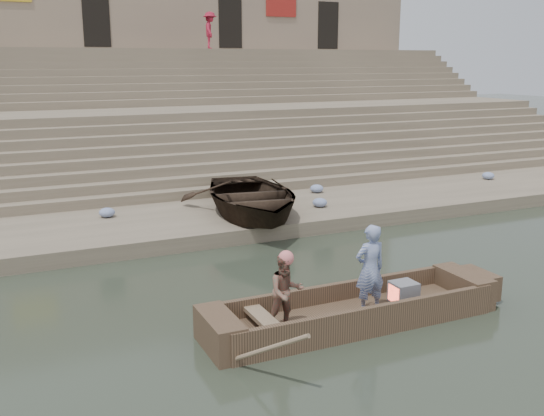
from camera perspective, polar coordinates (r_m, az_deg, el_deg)
ground at (r=12.00m, az=15.79°, el=-9.95°), size 120.00×120.00×0.00m
lower_landing at (r=18.40m, az=-0.36°, el=-0.59°), size 32.00×4.00×0.40m
mid_landing at (r=25.10m, az=-7.46°, el=5.87°), size 32.00×3.00×2.80m
upper_landing at (r=31.71m, az=-11.36°, el=9.46°), size 32.00×3.00×5.20m
ghat_steps at (r=26.66m, az=-8.58°, el=7.14°), size 32.00×11.00×5.20m
building_wall at (r=35.55m, az=-13.14°, el=14.63°), size 32.00×5.07×11.20m
main_rowboat at (r=11.50m, az=7.39°, el=-9.99°), size 5.00×1.30×0.22m
rowboat_trim at (r=11.53m, az=8.35°, el=-8.90°), size 6.04×2.63×1.98m
standing_man at (r=11.22m, az=9.00°, el=-5.57°), size 0.60×0.40×1.64m
rowing_man at (r=10.49m, az=1.30°, el=-7.72°), size 0.67×0.54×1.31m
television at (r=11.98m, az=11.98°, el=-7.61°), size 0.46×0.42×0.40m
beached_rowboat at (r=17.41m, az=-1.93°, el=1.02°), size 4.32×5.50×1.04m
pedestrian at (r=31.66m, az=-5.72°, el=15.96°), size 1.00×1.29×1.77m
cloth_bundles at (r=19.79m, az=4.53°, el=1.36°), size 14.20×2.29×0.26m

